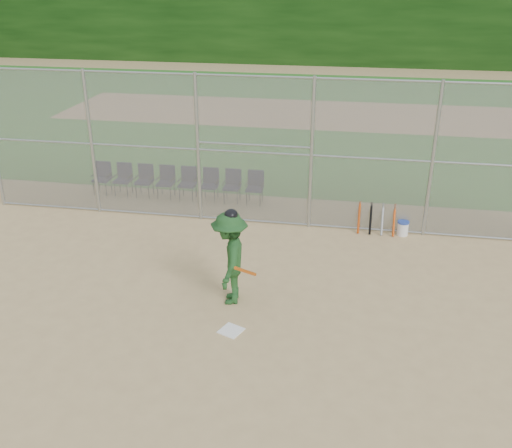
% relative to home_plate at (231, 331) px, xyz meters
% --- Properties ---
extents(ground, '(100.00, 100.00, 0.00)m').
position_rel_home_plate_xyz_m(ground, '(0.02, 0.12, -0.01)').
color(ground, tan).
rests_on(ground, ground).
extents(grass_strip, '(100.00, 100.00, 0.00)m').
position_rel_home_plate_xyz_m(grass_strip, '(0.02, 18.12, -0.00)').
color(grass_strip, '#26671E').
rests_on(grass_strip, ground).
extents(dirt_patch_far, '(24.00, 24.00, 0.00)m').
position_rel_home_plate_xyz_m(dirt_patch_far, '(0.02, 18.12, -0.00)').
color(dirt_patch_far, tan).
rests_on(dirt_patch_far, ground).
extents(backstop_fence, '(16.09, 0.09, 4.00)m').
position_rel_home_plate_xyz_m(backstop_fence, '(0.02, 5.12, 2.06)').
color(backstop_fence, gray).
rests_on(backstop_fence, ground).
extents(home_plate, '(0.53, 0.53, 0.02)m').
position_rel_home_plate_xyz_m(home_plate, '(0.00, 0.00, 0.00)').
color(home_plate, white).
rests_on(home_plate, ground).
extents(batter_at_plate, '(1.01, 1.44, 2.08)m').
position_rel_home_plate_xyz_m(batter_at_plate, '(-0.24, 1.09, 1.00)').
color(batter_at_plate, '#1D481E').
rests_on(batter_at_plate, ground).
extents(water_cooler, '(0.30, 0.30, 0.38)m').
position_rel_home_plate_xyz_m(water_cooler, '(3.49, 5.02, 0.19)').
color(water_cooler, white).
rests_on(water_cooler, ground).
extents(spare_bats, '(0.96, 0.41, 0.82)m').
position_rel_home_plate_xyz_m(spare_bats, '(2.80, 5.02, 0.40)').
color(spare_bats, '#D84C14').
rests_on(spare_bats, ground).
extents(chair_0, '(0.54, 0.52, 0.96)m').
position_rel_home_plate_xyz_m(chair_0, '(-5.47, 6.50, 0.47)').
color(chair_0, black).
rests_on(chair_0, ground).
extents(chair_1, '(0.54, 0.52, 0.96)m').
position_rel_home_plate_xyz_m(chair_1, '(-4.79, 6.50, 0.47)').
color(chair_1, black).
rests_on(chair_1, ground).
extents(chair_2, '(0.54, 0.52, 0.96)m').
position_rel_home_plate_xyz_m(chair_2, '(-4.11, 6.50, 0.47)').
color(chair_2, black).
rests_on(chair_2, ground).
extents(chair_3, '(0.54, 0.52, 0.96)m').
position_rel_home_plate_xyz_m(chair_3, '(-3.43, 6.50, 0.47)').
color(chair_3, black).
rests_on(chair_3, ground).
extents(chair_4, '(0.54, 0.52, 0.96)m').
position_rel_home_plate_xyz_m(chair_4, '(-2.75, 6.50, 0.47)').
color(chair_4, black).
rests_on(chair_4, ground).
extents(chair_5, '(0.54, 0.52, 0.96)m').
position_rel_home_plate_xyz_m(chair_5, '(-2.07, 6.50, 0.47)').
color(chair_5, black).
rests_on(chair_5, ground).
extents(chair_6, '(0.54, 0.52, 0.96)m').
position_rel_home_plate_xyz_m(chair_6, '(-1.38, 6.50, 0.47)').
color(chair_6, black).
rests_on(chair_6, ground).
extents(chair_7, '(0.54, 0.52, 0.96)m').
position_rel_home_plate_xyz_m(chair_7, '(-0.70, 6.50, 0.47)').
color(chair_7, black).
rests_on(chair_7, ground).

